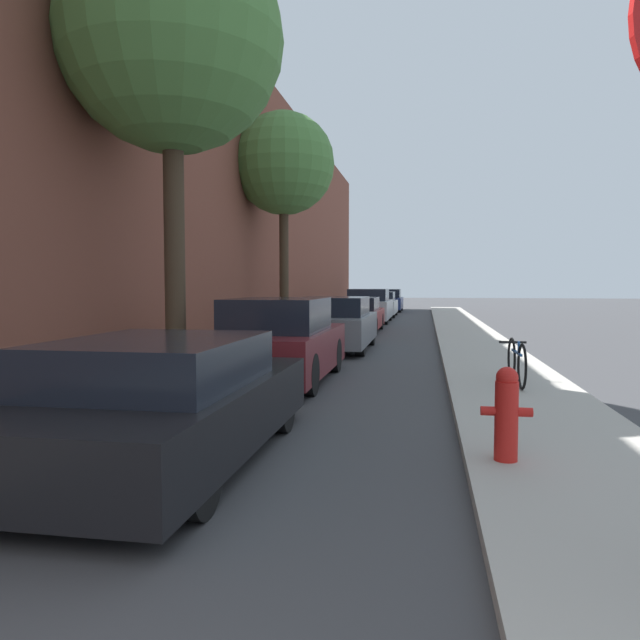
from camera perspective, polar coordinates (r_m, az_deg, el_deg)
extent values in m
plane|color=#3D3D3F|center=(16.36, 4.71, -2.58)|extent=(120.00, 120.00, 0.00)
cube|color=#ADA89E|center=(16.88, -5.15, -2.19)|extent=(2.00, 52.00, 0.12)
cube|color=#ADA89E|center=(16.34, 14.89, -2.48)|extent=(2.00, 52.00, 0.12)
cube|color=brown|center=(17.41, -9.62, 12.34)|extent=(0.70, 52.00, 8.84)
cylinder|color=black|center=(7.53, -16.16, -7.52)|extent=(0.22, 0.60, 0.60)
cylinder|color=black|center=(6.97, -3.80, -8.28)|extent=(0.22, 0.60, 0.60)
cylinder|color=black|center=(4.57, -11.90, -14.66)|extent=(0.22, 0.60, 0.60)
cube|color=black|center=(6.00, -14.60, -8.67)|extent=(1.87, 4.18, 0.61)
cube|color=black|center=(5.76, -15.38, -3.90)|extent=(1.64, 2.18, 0.44)
cylinder|color=black|center=(11.95, -5.98, -3.23)|extent=(0.22, 0.66, 0.66)
cylinder|color=black|center=(11.62, 1.35, -3.40)|extent=(0.22, 0.66, 0.66)
cylinder|color=black|center=(9.56, -10.20, -4.94)|extent=(0.22, 0.66, 0.66)
cylinder|color=black|center=(9.15, -1.07, -5.27)|extent=(0.22, 0.66, 0.66)
cube|color=maroon|center=(10.51, -3.86, -2.95)|extent=(1.75, 4.08, 0.73)
cube|color=black|center=(10.30, -4.09, 0.52)|extent=(1.54, 2.12, 0.56)
cylinder|color=black|center=(17.03, -0.68, -1.12)|extent=(0.22, 0.72, 0.72)
cylinder|color=black|center=(16.80, 4.88, -1.20)|extent=(0.22, 0.72, 0.72)
cylinder|color=black|center=(14.43, -2.66, -1.95)|extent=(0.22, 0.72, 0.72)
cylinder|color=black|center=(14.16, 3.90, -2.06)|extent=(0.22, 0.72, 0.72)
cube|color=slate|center=(15.56, 1.40, -0.83)|extent=(1.88, 4.30, 0.71)
cube|color=black|center=(15.36, 1.31, 1.33)|extent=(1.66, 2.24, 0.48)
cylinder|color=black|center=(22.90, 2.00, -0.09)|extent=(0.22, 0.60, 0.60)
cylinder|color=black|center=(22.74, 5.80, -0.13)|extent=(0.22, 0.60, 0.60)
cylinder|color=black|center=(20.10, 0.86, -0.58)|extent=(0.22, 0.60, 0.60)
cylinder|color=black|center=(19.91, 5.19, -0.64)|extent=(0.22, 0.60, 0.60)
cube|color=maroon|center=(21.39, 3.49, 0.14)|extent=(1.73, 4.58, 0.63)
cube|color=black|center=(21.18, 3.43, 1.58)|extent=(1.52, 2.38, 0.45)
cylinder|color=black|center=(28.36, 3.35, 0.67)|extent=(0.22, 0.68, 0.68)
cylinder|color=black|center=(28.21, 6.69, 0.64)|extent=(0.22, 0.68, 0.68)
cylinder|color=black|center=(25.51, 2.59, 0.36)|extent=(0.22, 0.68, 0.68)
cylinder|color=black|center=(25.34, 6.30, 0.32)|extent=(0.22, 0.68, 0.68)
cube|color=silver|center=(26.83, 4.74, 1.03)|extent=(1.88, 4.64, 0.80)
cube|color=black|center=(26.62, 4.71, 2.43)|extent=(1.65, 2.41, 0.52)
cylinder|color=black|center=(33.18, 4.43, 1.06)|extent=(0.22, 0.67, 0.67)
cylinder|color=black|center=(33.06, 7.25, 1.04)|extent=(0.22, 0.67, 0.67)
cylinder|color=black|center=(30.62, 3.95, 0.87)|extent=(0.22, 0.67, 0.67)
cylinder|color=black|center=(30.49, 7.01, 0.84)|extent=(0.22, 0.67, 0.67)
cube|color=silver|center=(31.82, 5.67, 1.27)|extent=(1.86, 4.17, 0.66)
cube|color=black|center=(31.64, 5.65, 2.29)|extent=(1.63, 2.17, 0.47)
cylinder|color=black|center=(39.08, 5.45, 1.40)|extent=(0.22, 0.64, 0.64)
cylinder|color=black|center=(38.98, 7.81, 1.37)|extent=(0.22, 0.64, 0.64)
cylinder|color=black|center=(36.44, 5.11, 1.25)|extent=(0.22, 0.64, 0.64)
cylinder|color=black|center=(36.34, 7.64, 1.23)|extent=(0.22, 0.64, 0.64)
cube|color=navy|center=(37.69, 6.51, 1.62)|extent=(1.83, 4.27, 0.70)
cube|color=black|center=(37.51, 6.50, 2.56)|extent=(1.61, 2.22, 0.54)
cylinder|color=#423323|center=(9.91, -13.81, 7.12)|extent=(0.33, 0.33, 4.50)
sphere|color=#4C7F3D|center=(10.62, -14.09, 24.77)|extent=(3.56, 3.56, 3.56)
cylinder|color=#423323|center=(18.48, -3.48, 5.38)|extent=(0.29, 0.29, 4.44)
sphere|color=#4C7F3D|center=(18.84, -3.52, 14.79)|extent=(3.14, 3.14, 3.14)
cylinder|color=red|center=(5.69, 17.48, -9.25)|extent=(0.21, 0.21, 0.72)
sphere|color=red|center=(5.62, 17.55, -5.31)|extent=(0.20, 0.20, 0.20)
cylinder|color=red|center=(5.66, 15.88, -8.41)|extent=(0.14, 0.08, 0.08)
cylinder|color=red|center=(5.70, 19.09, -8.38)|extent=(0.14, 0.08, 0.08)
torus|color=black|center=(10.49, 17.94, -3.53)|extent=(0.05, 0.70, 0.70)
torus|color=black|center=(9.49, 18.85, -4.27)|extent=(0.05, 0.70, 0.70)
cube|color=#235193|center=(9.98, 18.39, -2.98)|extent=(0.05, 0.86, 0.04)
cylinder|color=#235193|center=(9.78, 18.57, -2.53)|extent=(0.04, 0.04, 0.19)
cube|color=black|center=(10.38, 18.04, -2.04)|extent=(0.44, 0.04, 0.04)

